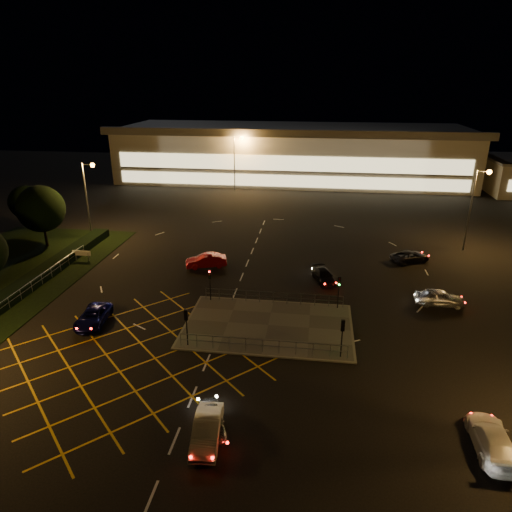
# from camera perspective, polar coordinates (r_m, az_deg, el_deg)

# --- Properties ---
(ground) EXTENTS (180.00, 180.00, 0.00)m
(ground) POSITION_cam_1_polar(r_m,az_deg,el_deg) (41.73, -0.91, -7.21)
(ground) COLOR black
(ground) RESTS_ON ground
(pedestrian_island) EXTENTS (14.00, 9.00, 0.12)m
(pedestrian_island) POSITION_cam_1_polar(r_m,az_deg,el_deg) (39.75, 1.54, -8.69)
(pedestrian_island) COLOR #4C4944
(pedestrian_island) RESTS_ON ground
(grass_verge) EXTENTS (18.00, 30.00, 0.08)m
(grass_verge) POSITION_cam_1_polar(r_m,az_deg,el_deg) (57.54, -28.65, -1.65)
(grass_verge) COLOR black
(grass_verge) RESTS_ON ground
(hedge) EXTENTS (2.00, 26.00, 1.00)m
(hedge) POSITION_cam_1_polar(r_m,az_deg,el_deg) (54.60, -24.49, -1.55)
(hedge) COLOR black
(hedge) RESTS_ON ground
(supermarket) EXTENTS (72.00, 26.50, 10.50)m
(supermarket) POSITION_cam_1_polar(r_m,az_deg,el_deg) (99.43, 4.60, 12.79)
(supermarket) COLOR beige
(supermarket) RESTS_ON ground
(streetlight_nw) EXTENTS (1.78, 0.56, 10.03)m
(streetlight_nw) POSITION_cam_1_polar(r_m,az_deg,el_deg) (63.03, -20.19, 7.77)
(streetlight_nw) COLOR slate
(streetlight_nw) RESTS_ON ground
(streetlight_ne) EXTENTS (1.78, 0.56, 10.03)m
(streetlight_ne) POSITION_cam_1_polar(r_m,az_deg,el_deg) (60.78, 25.79, 6.49)
(streetlight_ne) COLOR slate
(streetlight_ne) RESTS_ON ground
(streetlight_far_left) EXTENTS (1.78, 0.56, 10.03)m
(streetlight_far_left) POSITION_cam_1_polar(r_m,az_deg,el_deg) (86.63, -2.44, 12.42)
(streetlight_far_left) COLOR slate
(streetlight_far_left) RESTS_ON ground
(streetlight_far_right) EXTENTS (1.78, 0.56, 10.03)m
(streetlight_far_right) POSITION_cam_1_polar(r_m,az_deg,el_deg) (90.72, 24.06, 11.04)
(streetlight_far_right) COLOR slate
(streetlight_far_right) RESTS_ON ground
(signal_sw) EXTENTS (0.28, 0.30, 3.15)m
(signal_sw) POSITION_cam_1_polar(r_m,az_deg,el_deg) (36.27, -8.70, -7.91)
(signal_sw) COLOR black
(signal_sw) RESTS_ON pedestrian_island
(signal_se) EXTENTS (0.28, 0.30, 3.15)m
(signal_se) POSITION_cam_1_polar(r_m,az_deg,el_deg) (35.05, 10.75, -9.17)
(signal_se) COLOR black
(signal_se) RESTS_ON pedestrian_island
(signal_nw) EXTENTS (0.28, 0.30, 3.15)m
(signal_nw) POSITION_cam_1_polar(r_m,az_deg,el_deg) (43.16, -5.79, -2.81)
(signal_nw) COLOR black
(signal_nw) RESTS_ON pedestrian_island
(signal_ne) EXTENTS (0.28, 0.30, 3.15)m
(signal_ne) POSITION_cam_1_polar(r_m,az_deg,el_deg) (42.13, 10.33, -3.69)
(signal_ne) COLOR black
(signal_ne) RESTS_ON pedestrian_island
(tree_c) EXTENTS (5.76, 5.76, 7.84)m
(tree_c) POSITION_cam_1_polar(r_m,az_deg,el_deg) (62.28, -25.29, 5.34)
(tree_c) COLOR black
(tree_c) RESTS_ON ground
(tree_d) EXTENTS (4.68, 4.68, 6.37)m
(tree_d) POSITION_cam_1_polar(r_m,az_deg,el_deg) (70.61, -26.76, 6.01)
(tree_d) COLOR black
(tree_d) RESTS_ON ground
(car_near_silver) EXTENTS (2.65, 3.90, 1.23)m
(car_near_silver) POSITION_cam_1_polar(r_m,az_deg,el_deg) (29.46, -5.54, -19.76)
(car_near_silver) COLOR #A7AAAE
(car_near_silver) RESTS_ON ground
(car_queue_white) EXTENTS (1.92, 4.46, 1.43)m
(car_queue_white) POSITION_cam_1_polar(r_m,az_deg,el_deg) (28.74, -6.14, -20.79)
(car_queue_white) COLOR white
(car_queue_white) RESTS_ON ground
(car_left_blue) EXTENTS (2.69, 4.98, 1.33)m
(car_left_blue) POSITION_cam_1_polar(r_m,az_deg,el_deg) (42.32, -19.69, -7.13)
(car_left_blue) COLOR #0D0F53
(car_left_blue) RESTS_ON ground
(car_far_dkgrey) EXTENTS (2.99, 4.57, 1.23)m
(car_far_dkgrey) POSITION_cam_1_polar(r_m,az_deg,el_deg) (48.34, 8.46, -2.48)
(car_far_dkgrey) COLOR black
(car_far_dkgrey) RESTS_ON ground
(car_right_silver) EXTENTS (4.54, 1.88, 1.54)m
(car_right_silver) POSITION_cam_1_polar(r_m,az_deg,el_deg) (46.23, 21.98, -4.84)
(car_right_silver) COLOR #ACAEB4
(car_right_silver) RESTS_ON ground
(car_circ_red) EXTENTS (4.85, 3.00, 1.51)m
(car_circ_red) POSITION_cam_1_polar(r_m,az_deg,el_deg) (51.72, -6.26, -0.58)
(car_circ_red) COLOR maroon
(car_circ_red) RESTS_ON ground
(car_east_grey) EXTENTS (5.03, 3.95, 1.27)m
(car_east_grey) POSITION_cam_1_polar(r_m,az_deg,el_deg) (55.90, 18.71, -0.05)
(car_east_grey) COLOR black
(car_east_grey) RESTS_ON ground
(car_approach_white) EXTENTS (2.15, 5.07, 1.46)m
(car_approach_white) POSITION_cam_1_polar(r_m,az_deg,el_deg) (31.08, 27.43, -19.69)
(car_approach_white) COLOR silver
(car_approach_white) RESTS_ON ground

